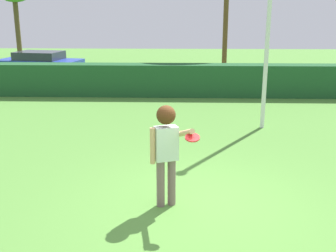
% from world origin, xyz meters
% --- Properties ---
extents(ground_plane, '(60.00, 60.00, 0.00)m').
position_xyz_m(ground_plane, '(0.00, 0.00, 0.00)').
color(ground_plane, '#538C38').
extents(person, '(0.73, 0.65, 1.78)m').
position_xyz_m(person, '(-0.57, 0.00, 1.12)').
color(person, '#7A605E').
rests_on(person, ground).
extents(frisbee, '(0.23, 0.23, 0.09)m').
position_xyz_m(frisbee, '(-0.15, -0.43, 1.37)').
color(frisbee, red).
extents(lamppost, '(0.24, 0.24, 5.56)m').
position_xyz_m(lamppost, '(2.02, 5.05, 3.09)').
color(lamppost, silver).
rests_on(lamppost, ground).
extents(hedge_row, '(23.78, 0.90, 1.24)m').
position_xyz_m(hedge_row, '(0.00, 9.56, 0.62)').
color(hedge_row, '#1E5128').
rests_on(hedge_row, ground).
extents(parked_car_blue, '(4.44, 2.42, 1.25)m').
position_xyz_m(parked_car_blue, '(-7.54, 14.36, 0.69)').
color(parked_car_blue, '#263FA5').
rests_on(parked_car_blue, ground).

